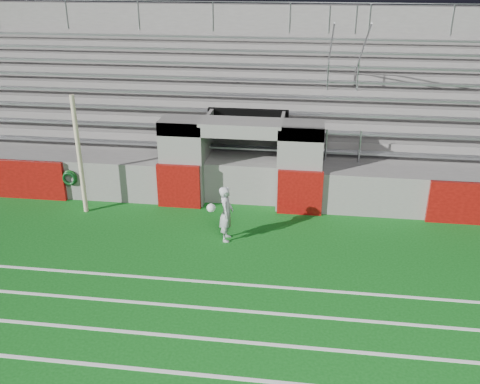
# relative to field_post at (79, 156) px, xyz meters

# --- Properties ---
(ground) EXTENTS (90.00, 90.00, 0.00)m
(ground) POSITION_rel_field_post_xyz_m (4.49, -2.27, -1.76)
(ground) COLOR #0D5214
(ground) RESTS_ON ground
(field_post) EXTENTS (0.13, 0.13, 3.51)m
(field_post) POSITION_rel_field_post_xyz_m (0.00, 0.00, 0.00)
(field_post) COLOR beige
(field_post) RESTS_ON ground
(stadium_structure) EXTENTS (26.00, 8.48, 5.42)m
(stadium_structure) POSITION_rel_field_post_xyz_m (4.49, 5.70, -0.26)
(stadium_structure) COLOR slate
(stadium_structure) RESTS_ON ground
(goalkeeper_with_ball) EXTENTS (0.66, 0.69, 1.53)m
(goalkeeper_with_ball) POSITION_rel_field_post_xyz_m (4.41, -1.17, -0.98)
(goalkeeper_with_ball) COLOR #B5B8BF
(goalkeeper_with_ball) RESTS_ON ground
(hose_coil) EXTENTS (0.49, 0.14, 0.49)m
(hose_coil) POSITION_rel_field_post_xyz_m (-0.73, 0.66, -1.00)
(hose_coil) COLOR #0D4311
(hose_coil) RESTS_ON ground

